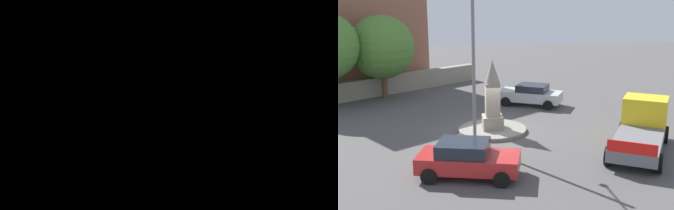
{
  "view_description": "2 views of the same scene",
  "coord_description": "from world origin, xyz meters",
  "views": [
    {
      "loc": [
        -15.41,
        -13.92,
        9.14
      ],
      "look_at": [
        -0.25,
        -0.17,
        1.83
      ],
      "focal_mm": 32.14,
      "sensor_mm": 36.0,
      "label": 1
    },
    {
      "loc": [
        22.53,
        -2.72,
        7.32
      ],
      "look_at": [
        0.81,
        0.61,
        1.67
      ],
      "focal_mm": 46.79,
      "sensor_mm": 36.0,
      "label": 2
    }
  ],
  "objects": [
    {
      "name": "stone_boundary_wall",
      "position": [
        -9.95,
        -7.01,
        0.68
      ],
      "size": [
        10.48,
        14.47,
        1.37
      ],
      "primitive_type": "cube",
      "rotation": [
        0.0,
        0.0,
        5.33
      ],
      "color": "gray",
      "rests_on": "ground"
    },
    {
      "name": "streetlamp",
      "position": [
        2.16,
        -1.14,
        4.77
      ],
      "size": [
        3.0,
        0.28,
        7.96
      ],
      "color": "slate",
      "rests_on": "ground"
    },
    {
      "name": "truck_yellow_near_island",
      "position": [
        3.65,
        6.79,
        1.02
      ],
      "size": [
        6.01,
        4.81,
        2.25
      ],
      "color": "yellow",
      "rests_on": "ground"
    },
    {
      "name": "car_silver_waiting",
      "position": [
        -5.3,
        3.21,
        0.74
      ],
      "size": [
        3.45,
        4.44,
        1.42
      ],
      "color": "#B7BABF",
      "rests_on": "ground"
    },
    {
      "name": "monument",
      "position": [
        0.0,
        0.0,
        1.88
      ],
      "size": [
        1.09,
        1.09,
        3.73
      ],
      "color": "gray",
      "rests_on": "traffic_island"
    },
    {
      "name": "corner_building",
      "position": [
        -14.17,
        -9.98,
        5.8
      ],
      "size": [
        12.08,
        12.86,
        11.6
      ],
      "primitive_type": "cube",
      "rotation": [
        0.0,
        0.0,
        5.33
      ],
      "color": "#935B47",
      "rests_on": "ground"
    },
    {
      "name": "tree_mid_cluster",
      "position": [
        -8.98,
        -6.65,
        3.63
      ],
      "size": [
        4.47,
        4.47,
        5.88
      ],
      "color": "brown",
      "rests_on": "ground"
    },
    {
      "name": "traffic_island",
      "position": [
        0.0,
        0.0,
        0.09
      ],
      "size": [
        3.68,
        3.68,
        0.19
      ],
      "primitive_type": "cylinder",
      "color": "gray",
      "rests_on": "ground"
    },
    {
      "name": "ground_plane",
      "position": [
        0.0,
        0.0,
        0.0
      ],
      "size": [
        80.0,
        80.0,
        0.0
      ],
      "primitive_type": "plane",
      "color": "#4F4C4C"
    },
    {
      "name": "car_red_parked_right",
      "position": [
        5.82,
        -1.74,
        0.78
      ],
      "size": [
        2.86,
        4.44,
        1.5
      ],
      "color": "#B22323",
      "rests_on": "ground"
    }
  ]
}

